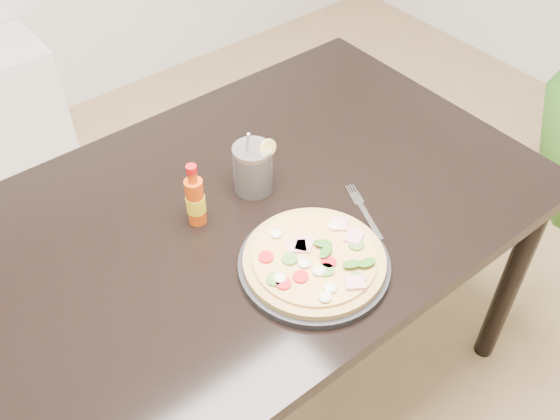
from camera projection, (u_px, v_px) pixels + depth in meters
dining_table at (249, 231)px, 1.52m from camera, size 1.40×0.90×0.75m
plate at (314, 265)px, 1.32m from camera, size 0.32×0.32×0.02m
pizza at (315, 259)px, 1.31m from camera, size 0.30×0.30×0.03m
hot_sauce_bottle at (195, 200)px, 1.38m from camera, size 0.05×0.05×0.16m
cola_cup at (253, 169)px, 1.47m from camera, size 0.10×0.09×0.18m
fork at (363, 210)px, 1.45m from camera, size 0.08×0.18×0.00m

